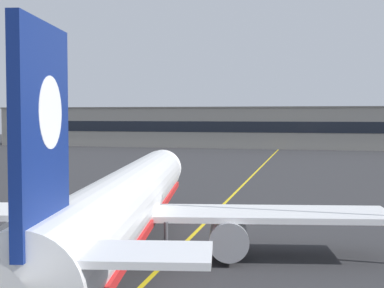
{
  "coord_description": "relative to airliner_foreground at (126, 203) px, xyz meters",
  "views": [
    {
      "loc": [
        10.6,
        -21.14,
        8.69
      ],
      "look_at": [
        0.85,
        16.2,
        6.68
      ],
      "focal_mm": 52.44,
      "sensor_mm": 36.0,
      "label": 1
    }
  ],
  "objects": [
    {
      "name": "taxiway_centreline",
      "position": [
        1.76,
        19.58,
        -3.37
      ],
      "size": [
        7.94,
        179.85,
        0.01
      ],
      "primitive_type": "cube",
      "rotation": [
        0.0,
        0.0,
        0.04
      ],
      "color": "yellow",
      "rests_on": "ground"
    },
    {
      "name": "airliner_foreground",
      "position": [
        0.0,
        0.0,
        0.0
      ],
      "size": [
        32.31,
        41.21,
        11.65
      ],
      "color": "white",
      "rests_on": "ground"
    },
    {
      "name": "safety_cone_by_nose_gear",
      "position": [
        0.41,
        15.01,
        -3.11
      ],
      "size": [
        0.44,
        0.44,
        0.55
      ],
      "color": "orange",
      "rests_on": "ground"
    },
    {
      "name": "terminal_building",
      "position": [
        -2.65,
        116.16,
        2.05
      ],
      "size": [
        157.44,
        12.4,
        10.82
      ],
      "color": "#9E998E",
      "rests_on": "ground"
    }
  ]
}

